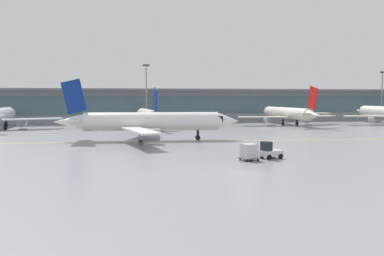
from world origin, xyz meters
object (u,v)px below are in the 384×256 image
object	(u,v)px
gate_airplane_3	(288,114)
cargo_dolly_lead	(249,152)
taxiing_regional_jet	(149,122)
gate_airplane_2	(148,116)
apron_light_mast_2	(382,93)
baggage_tug	(270,151)
apron_light_mast_1	(146,92)

from	to	relation	value
gate_airplane_3	cargo_dolly_lead	size ratio (longest dim) A/B	12.23
gate_airplane_3	taxiing_regional_jet	size ratio (longest dim) A/B	0.95
gate_airplane_2	gate_airplane_3	size ratio (longest dim) A/B	0.95
gate_airplane_3	cargo_dolly_lead	distance (m)	62.22
gate_airplane_3	apron_light_mast_2	bearing A→B (deg)	-72.06
gate_airplane_3	baggage_tug	xyz separation A→B (m)	(-27.99, -53.21, -2.07)
gate_airplane_2	cargo_dolly_lead	bearing A→B (deg)	-175.72
gate_airplane_2	baggage_tug	distance (m)	53.65
baggage_tug	apron_light_mast_2	bearing A→B (deg)	30.71
gate_airplane_3	apron_light_mast_2	world-z (taller)	apron_light_mast_2
taxiing_regional_jet	apron_light_mast_1	distance (m)	43.11
taxiing_regional_jet	apron_light_mast_2	size ratio (longest dim) A/B	2.06
gate_airplane_3	gate_airplane_2	bearing A→B (deg)	87.87
gate_airplane_2	cargo_dolly_lead	xyz separation A→B (m)	(5.48, -53.72, -1.75)
cargo_dolly_lead	apron_light_mast_1	bearing A→B (deg)	79.10
apron_light_mast_1	taxiing_regional_jet	bearing A→B (deg)	-95.88
apron_light_mast_2	gate_airplane_3	bearing A→B (deg)	-159.53
gate_airplane_2	apron_light_mast_2	xyz separation A→B (m)	(75.44, 14.83, 5.48)
taxiing_regional_jet	cargo_dolly_lead	size ratio (longest dim) A/B	12.85
apron_light_mast_2	cargo_dolly_lead	bearing A→B (deg)	-135.59
cargo_dolly_lead	apron_light_mast_1	xyz separation A→B (m)	(-4.33, 66.81, 7.65)
gate_airplane_3	apron_light_mast_1	xyz separation A→B (m)	(-35.24, 12.85, 5.74)
gate_airplane_2	taxiing_regional_jet	size ratio (longest dim) A/B	0.90
baggage_tug	apron_light_mast_2	world-z (taller)	apron_light_mast_2
cargo_dolly_lead	baggage_tug	bearing A→B (deg)	-0.00
taxiing_regional_jet	baggage_tug	bearing A→B (deg)	-57.11
baggage_tug	cargo_dolly_lead	size ratio (longest dim) A/B	1.18
taxiing_regional_jet	apron_light_mast_2	world-z (taller)	apron_light_mast_2
gate_airplane_3	apron_light_mast_1	size ratio (longest dim) A/B	1.86
gate_airplane_3	cargo_dolly_lead	xyz separation A→B (m)	(-30.91, -53.97, -1.91)
gate_airplane_2	gate_airplane_3	world-z (taller)	gate_airplane_3
gate_airplane_2	taxiing_regional_jet	xyz separation A→B (m)	(-3.23, -29.43, 0.30)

